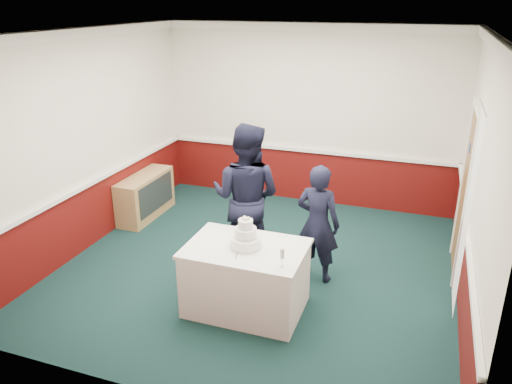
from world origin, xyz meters
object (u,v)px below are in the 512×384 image
(sideboard, at_px, (146,196))
(person_woman, at_px, (318,224))
(wedding_cake, at_px, (246,238))
(cake_knife, at_px, (237,255))
(cake_table, at_px, (246,278))
(person_man, at_px, (246,197))
(champagne_flute, at_px, (282,255))

(sideboard, xyz_separation_m, person_woman, (3.06, -0.99, 0.41))
(wedding_cake, bearing_deg, sideboard, 142.12)
(wedding_cake, relative_size, cake_knife, 1.65)
(cake_table, bearing_deg, sideboard, 142.12)
(cake_knife, distance_m, person_woman, 1.29)
(cake_knife, xyz_separation_m, person_man, (-0.32, 1.16, 0.18))
(sideboard, xyz_separation_m, person_man, (2.10, -0.95, 0.62))
(wedding_cake, xyz_separation_m, cake_knife, (-0.03, -0.20, -0.11))
(cake_table, bearing_deg, person_man, 110.10)
(sideboard, bearing_deg, cake_table, -37.88)
(cake_table, relative_size, wedding_cake, 3.63)
(cake_knife, bearing_deg, person_woman, 45.18)
(person_man, relative_size, person_woman, 1.27)
(sideboard, bearing_deg, wedding_cake, -37.88)
(person_man, bearing_deg, person_woman, 179.64)
(cake_table, xyz_separation_m, person_man, (-0.35, 0.96, 0.57))
(sideboard, relative_size, cake_knife, 5.45)
(sideboard, distance_m, wedding_cake, 3.16)
(champagne_flute, bearing_deg, sideboard, 143.46)
(champagne_flute, distance_m, person_woman, 1.22)
(cake_knife, bearing_deg, champagne_flute, -23.97)
(cake_knife, height_order, champagne_flute, champagne_flute)
(champagne_flute, relative_size, person_man, 0.11)
(cake_knife, height_order, person_woman, person_woman)
(wedding_cake, bearing_deg, champagne_flute, -29.25)
(sideboard, distance_m, person_woman, 3.24)
(wedding_cake, bearing_deg, person_man, 110.10)
(sideboard, relative_size, person_woman, 0.79)
(person_man, xyz_separation_m, person_woman, (0.96, -0.04, -0.21))
(champagne_flute, height_order, person_woman, person_woman)
(cake_table, relative_size, person_woman, 0.87)
(champagne_flute, height_order, person_man, person_man)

